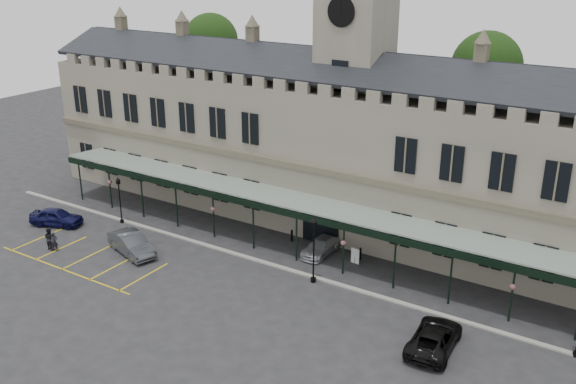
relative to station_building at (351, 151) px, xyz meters
The scene contains 19 objects.
ground 17.17m from the station_building, 90.00° to the right, with size 140.00×140.00×0.00m, color #242427.
station_building is the anchor object (origin of this frame).
clock_tower 6.64m from the station_building, 90.00° to the left, with size 5.60×5.60×24.80m.
canopy 9.37m from the station_building, 90.00° to the right, with size 50.00×4.10×4.30m.
kerb 12.22m from the station_building, 90.00° to the right, with size 60.00×0.40×0.12m, color gray.
parking_markings 23.26m from the station_building, 128.81° to the right, with size 16.00×6.00×0.01m, color gold, non-canonical shape.
tree_behind_left 24.64m from the station_building, 157.55° to the left, with size 6.00×6.00×16.00m.
tree_behind_mid 13.67m from the station_building, 48.65° to the left, with size 6.00×6.00×16.00m.
lamp_post_left 20.21m from the station_building, 147.43° to the right, with size 0.40×0.40×4.21m.
lamp_post_mid 11.82m from the station_building, 75.66° to the right, with size 0.48×0.48×5.03m.
sign_board 9.78m from the station_building, 59.23° to the right, with size 0.71×0.13×1.21m.
bollard_left 8.71m from the station_building, 109.84° to the right, with size 0.17×0.17×0.97m, color black.
bollard_right 9.33m from the station_building, 55.61° to the right, with size 0.17×0.17×0.94m, color black.
car_left_a 25.92m from the station_building, 146.15° to the right, with size 1.81×4.50×1.53m, color #0C0D36.
car_left_b 19.41m from the station_building, 128.26° to the right, with size 1.76×5.04×1.66m, color #393C41.
car_taxi 8.92m from the station_building, 81.46° to the right, with size 1.75×4.29×1.25m, color #A7AAAF.
car_van 20.05m from the station_building, 47.42° to the right, with size 2.44×5.29×1.47m, color black.
person_a 25.05m from the station_building, 134.17° to the right, with size 0.57×0.37×1.56m, color black.
person_b 25.37m from the station_building, 135.10° to the right, with size 0.90×0.70×1.85m, color black.
Camera 1 is at (23.07, -30.37, 22.34)m, focal length 40.00 mm.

